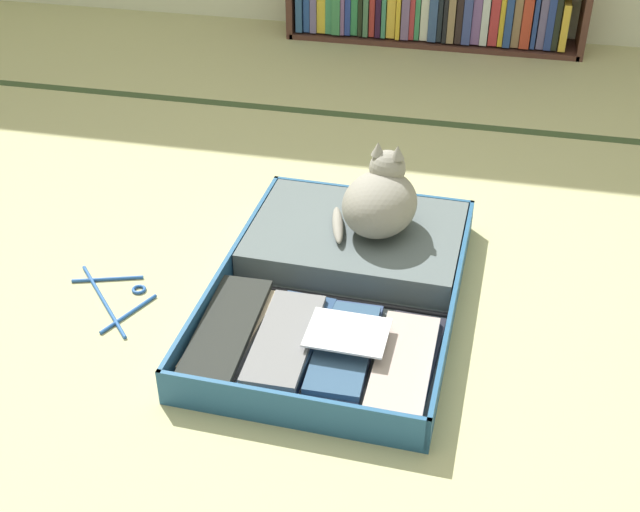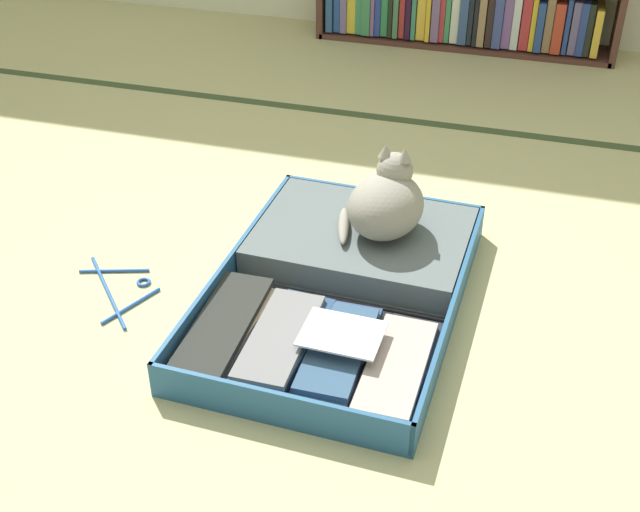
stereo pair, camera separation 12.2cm
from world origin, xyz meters
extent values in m
plane|color=tan|center=(0.00, 0.00, 0.00)|extent=(10.00, 10.00, 0.00)
cube|color=#374A29|center=(0.00, 1.36, 0.00)|extent=(4.80, 0.05, 0.00)
cube|color=#4F2E25|center=(0.08, 2.26, 0.01)|extent=(1.36, 0.23, 0.02)
cube|color=#2D5383|center=(-0.56, 2.25, 0.14)|extent=(0.03, 0.20, 0.21)
cube|color=#284B94|center=(-0.52, 2.27, 0.16)|extent=(0.03, 0.20, 0.25)
cube|color=slate|center=(-0.49, 2.26, 0.16)|extent=(0.03, 0.20, 0.24)
cube|color=gold|center=(-0.45, 2.27, 0.16)|extent=(0.04, 0.20, 0.25)
cube|color=#3A8659|center=(-0.41, 2.27, 0.17)|extent=(0.03, 0.20, 0.26)
cube|color=#3C8450|center=(-0.38, 2.26, 0.14)|extent=(0.04, 0.20, 0.22)
cube|color=slate|center=(-0.34, 2.26, 0.16)|extent=(0.02, 0.20, 0.25)
cube|color=#283D96|center=(-0.32, 2.26, 0.17)|extent=(0.03, 0.20, 0.27)
cube|color=#338850|center=(-0.29, 2.27, 0.17)|extent=(0.03, 0.20, 0.27)
cube|color=black|center=(-0.26, 2.26, 0.15)|extent=(0.02, 0.20, 0.24)
cube|color=#477352|center=(-0.23, 2.26, 0.14)|extent=(0.02, 0.20, 0.22)
cube|color=#AF322D|center=(-0.20, 2.27, 0.14)|extent=(0.03, 0.20, 0.22)
cube|color=#2A122E|center=(-0.17, 2.26, 0.14)|extent=(0.02, 0.20, 0.22)
cube|color=#3B8262|center=(-0.15, 2.26, 0.14)|extent=(0.02, 0.20, 0.21)
cube|color=yellow|center=(-0.11, 2.27, 0.17)|extent=(0.04, 0.20, 0.27)
cube|color=gold|center=(-0.08, 2.26, 0.16)|extent=(0.02, 0.20, 0.25)
cube|color=slate|center=(-0.04, 2.26, 0.16)|extent=(0.04, 0.20, 0.24)
cube|color=#B43438|center=(-0.01, 2.27, 0.17)|extent=(0.02, 0.20, 0.27)
cube|color=#398A58|center=(0.01, 2.27, 0.16)|extent=(0.02, 0.20, 0.25)
cube|color=silver|center=(0.04, 2.27, 0.15)|extent=(0.04, 0.20, 0.23)
cube|color=#344F7F|center=(0.08, 2.26, 0.15)|extent=(0.04, 0.20, 0.22)
cube|color=#1E262D|center=(0.12, 2.27, 0.17)|extent=(0.02, 0.20, 0.27)
cube|color=black|center=(0.14, 2.26, 0.16)|extent=(0.02, 0.20, 0.25)
cube|color=#977B56|center=(0.17, 2.26, 0.15)|extent=(0.03, 0.20, 0.23)
cube|color=black|center=(0.21, 2.26, 0.17)|extent=(0.03, 0.20, 0.27)
cube|color=#3A478B|center=(0.24, 2.26, 0.17)|extent=(0.04, 0.20, 0.26)
cube|color=#7C5895|center=(0.28, 2.27, 0.15)|extent=(0.04, 0.20, 0.24)
cube|color=silver|center=(0.32, 2.26, 0.16)|extent=(0.03, 0.20, 0.24)
cube|color=#B93034|center=(0.36, 2.27, 0.15)|extent=(0.04, 0.20, 0.24)
cube|color=gold|center=(0.40, 2.27, 0.16)|extent=(0.02, 0.20, 0.25)
cube|color=navy|center=(0.43, 2.26, 0.15)|extent=(0.03, 0.20, 0.22)
cube|color=#91714D|center=(0.47, 2.27, 0.16)|extent=(0.04, 0.20, 0.24)
cube|color=#BA3A26|center=(0.51, 2.26, 0.15)|extent=(0.04, 0.20, 0.23)
cube|color=navy|center=(0.55, 2.27, 0.16)|extent=(0.02, 0.20, 0.25)
cube|color=slate|center=(0.58, 2.27, 0.15)|extent=(0.03, 0.20, 0.24)
cube|color=navy|center=(0.61, 2.26, 0.15)|extent=(0.03, 0.20, 0.24)
cube|color=black|center=(0.64, 2.27, 0.15)|extent=(0.03, 0.20, 0.24)
cube|color=gold|center=(0.68, 2.26, 0.14)|extent=(0.03, 0.20, 0.21)
cube|color=#245480|center=(0.04, -0.10, 0.01)|extent=(0.66, 0.50, 0.01)
cube|color=#245480|center=(0.03, -0.34, 0.05)|extent=(0.64, 0.03, 0.10)
cube|color=#245480|center=(-0.28, -0.09, 0.05)|extent=(0.03, 0.48, 0.10)
cube|color=#245480|center=(0.35, -0.11, 0.05)|extent=(0.03, 0.48, 0.10)
cube|color=#4C5457|center=(0.04, -0.10, 0.02)|extent=(0.63, 0.48, 0.01)
cube|color=#245480|center=(0.05, 0.38, 0.01)|extent=(0.66, 0.50, 0.01)
cube|color=#245480|center=(0.06, 0.62, 0.05)|extent=(0.64, 0.03, 0.10)
cube|color=#245480|center=(-0.27, 0.39, 0.05)|extent=(0.03, 0.48, 0.10)
cube|color=#245480|center=(0.37, 0.37, 0.05)|extent=(0.03, 0.48, 0.10)
cube|color=#4C5457|center=(0.05, 0.38, 0.02)|extent=(0.63, 0.48, 0.01)
cylinder|color=black|center=(0.04, 0.14, 0.02)|extent=(0.62, 0.03, 0.02)
cube|color=#AD9D90|center=(-0.20, -0.10, 0.03)|extent=(0.16, 0.39, 0.02)
cube|color=tan|center=(-0.19, -0.09, 0.05)|extent=(0.17, 0.37, 0.02)
cube|color=#282B27|center=(-0.20, -0.10, 0.07)|extent=(0.14, 0.42, 0.02)
cube|color=navy|center=(-0.03, -0.09, 0.03)|extent=(0.17, 0.38, 0.02)
cube|color=navy|center=(-0.03, -0.11, 0.05)|extent=(0.17, 0.41, 0.02)
cube|color=slate|center=(-0.04, -0.11, 0.07)|extent=(0.14, 0.36, 0.02)
cube|color=navy|center=(0.11, -0.10, 0.03)|extent=(0.14, 0.41, 0.02)
cube|color=#33516F|center=(0.11, -0.09, 0.05)|extent=(0.14, 0.35, 0.02)
cube|color=black|center=(0.27, -0.12, 0.03)|extent=(0.17, 0.43, 0.02)
cube|color=#AF9B90|center=(0.26, -0.12, 0.05)|extent=(0.14, 0.36, 0.02)
cube|color=white|center=(0.11, -0.08, 0.09)|extent=(0.20, 0.16, 0.01)
cube|color=#546061|center=(0.05, 0.38, 0.06)|extent=(0.63, 0.47, 0.09)
cylinder|color=black|center=(-0.12, 0.61, 0.05)|extent=(0.02, 0.02, 0.09)
cylinder|color=black|center=(0.23, 0.60, 0.05)|extent=(0.02, 0.02, 0.09)
cube|color=yellow|center=(-0.04, -0.33, 0.02)|extent=(0.04, 0.00, 0.02)
cube|color=yellow|center=(-0.09, -0.33, 0.06)|extent=(0.03, 0.00, 0.02)
ellipsoid|color=gray|center=(0.12, 0.38, 0.19)|extent=(0.25, 0.29, 0.18)
ellipsoid|color=gray|center=(0.13, 0.45, 0.15)|extent=(0.16, 0.11, 0.10)
sphere|color=gray|center=(0.13, 0.44, 0.28)|extent=(0.11, 0.11, 0.11)
cone|color=gray|center=(0.15, 0.43, 0.34)|extent=(0.04, 0.04, 0.04)
cone|color=gray|center=(0.10, 0.44, 0.34)|extent=(0.04, 0.04, 0.04)
sphere|color=gold|center=(0.15, 0.48, 0.28)|extent=(0.02, 0.02, 0.02)
sphere|color=gold|center=(0.11, 0.49, 0.28)|extent=(0.02, 0.02, 0.02)
ellipsoid|color=gray|center=(0.00, 0.36, 0.12)|extent=(0.08, 0.20, 0.03)
cylinder|color=#25539D|center=(-0.59, 0.01, 0.01)|extent=(0.26, 0.28, 0.01)
cylinder|color=#25539D|center=(-0.63, 0.11, 0.00)|extent=(0.20, 0.07, 0.01)
cylinder|color=#25539D|center=(-0.50, -0.03, 0.00)|extent=(0.09, 0.19, 0.01)
torus|color=#25539D|center=(-0.52, 0.08, 0.01)|extent=(0.06, 0.06, 0.01)
camera|label=1|loc=(0.39, -1.65, 1.41)|focal=46.70mm
camera|label=2|loc=(0.51, -1.62, 1.41)|focal=46.70mm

